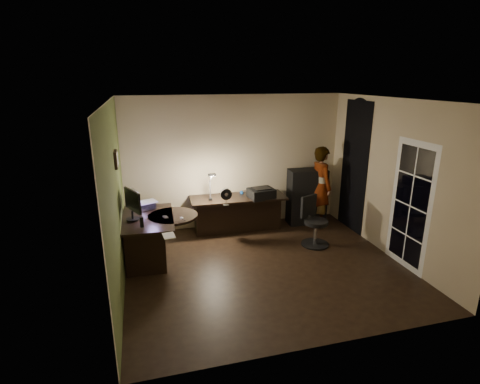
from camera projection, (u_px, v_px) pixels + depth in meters
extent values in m
cube|color=black|center=(265.00, 267.00, 6.22)|extent=(4.50, 4.00, 0.01)
cube|color=silver|center=(269.00, 100.00, 5.43)|extent=(4.50, 4.00, 0.01)
cube|color=tan|center=(235.00, 162.00, 7.68)|extent=(4.50, 0.01, 2.70)
cube|color=tan|center=(328.00, 241.00, 3.97)|extent=(4.50, 0.01, 2.70)
cube|color=tan|center=(115.00, 201.00, 5.27)|extent=(0.01, 4.00, 2.70)
cube|color=tan|center=(392.00, 179.00, 6.39)|extent=(0.01, 4.00, 2.70)
cube|color=#495828|center=(116.00, 201.00, 5.27)|extent=(0.00, 4.00, 2.70)
cube|color=black|center=(354.00, 167.00, 7.46)|extent=(0.01, 0.90, 2.60)
cube|color=white|center=(410.00, 206.00, 5.96)|extent=(0.02, 0.92, 2.10)
cube|color=black|center=(116.00, 159.00, 5.54)|extent=(0.04, 0.30, 0.25)
cube|color=black|center=(149.00, 239.00, 6.34)|extent=(0.90, 1.39, 0.78)
cube|color=black|center=(238.00, 214.00, 7.61)|extent=(1.93, 0.73, 0.72)
cube|color=black|center=(307.00, 197.00, 7.95)|extent=(0.81, 0.45, 1.18)
cube|color=silver|center=(147.00, 206.00, 6.57)|extent=(0.31, 0.29, 0.11)
cube|color=silver|center=(146.00, 196.00, 6.52)|extent=(0.45, 0.44, 0.25)
cube|color=black|center=(132.00, 209.00, 6.03)|extent=(0.32, 0.54, 0.36)
ellipsoid|color=silver|center=(182.00, 218.00, 6.10)|extent=(0.06, 0.08, 0.03)
cube|color=black|center=(165.00, 217.00, 6.17)|extent=(0.10, 0.15, 0.01)
cube|color=black|center=(183.00, 220.00, 6.06)|extent=(0.07, 0.13, 0.01)
cylinder|color=black|center=(142.00, 222.00, 5.75)|extent=(0.06, 0.06, 0.16)
cube|color=silver|center=(169.00, 236.00, 5.44)|extent=(0.19, 0.25, 0.01)
cube|color=black|center=(226.00, 197.00, 7.00)|extent=(0.22, 0.12, 0.33)
cube|color=#144A9C|center=(245.00, 192.00, 7.72)|extent=(0.22, 0.14, 0.10)
cube|color=black|center=(261.00, 193.00, 7.44)|extent=(0.54, 0.45, 0.22)
cube|color=black|center=(210.00, 185.00, 7.21)|extent=(0.19, 0.31, 0.64)
cube|color=black|center=(316.00, 222.00, 6.90)|extent=(0.67, 0.67, 0.92)
imported|color=#D8A88C|center=(321.00, 186.00, 7.78)|extent=(0.45, 0.63, 1.68)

